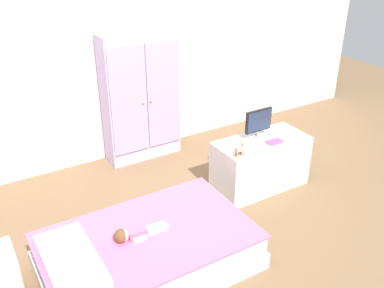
# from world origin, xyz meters

# --- Properties ---
(ground_plane) EXTENTS (10.00, 10.00, 0.02)m
(ground_plane) POSITION_xyz_m (0.00, 0.00, -0.01)
(ground_plane) COLOR brown
(back_wall) EXTENTS (6.40, 0.05, 2.70)m
(back_wall) POSITION_xyz_m (0.00, 1.57, 1.35)
(back_wall) COLOR silver
(back_wall) RESTS_ON ground_plane
(bed) EXTENTS (1.48, 0.93, 0.29)m
(bed) POSITION_xyz_m (-0.58, -0.17, 0.14)
(bed) COLOR white
(bed) RESTS_ON ground_plane
(pillow) EXTENTS (0.32, 0.66, 0.05)m
(pillow) POSITION_xyz_m (-1.12, -0.17, 0.31)
(pillow) COLOR white
(pillow) RESTS_ON bed
(doll) EXTENTS (0.39, 0.14, 0.10)m
(doll) POSITION_xyz_m (-0.69, -0.14, 0.33)
(doll) COLOR #D6668E
(doll) RESTS_ON bed
(wardrobe) EXTENTS (0.77, 0.30, 1.33)m
(wardrobe) POSITION_xyz_m (0.12, 1.39, 0.66)
(wardrobe) COLOR silver
(wardrobe) RESTS_ON ground_plane
(tv_stand) EXTENTS (0.87, 0.41, 0.49)m
(tv_stand) POSITION_xyz_m (0.80, 0.28, 0.24)
(tv_stand) COLOR silver
(tv_stand) RESTS_ON ground_plane
(tv_monitor) EXTENTS (0.28, 0.10, 0.27)m
(tv_monitor) POSITION_xyz_m (0.80, 0.35, 0.64)
(tv_monitor) COLOR #99999E
(tv_monitor) RESTS_ON tv_stand
(rocking_horse_toy) EXTENTS (0.11, 0.04, 0.13)m
(rocking_horse_toy) POSITION_xyz_m (0.45, 0.15, 0.55)
(rocking_horse_toy) COLOR #8E6642
(rocking_horse_toy) RESTS_ON tv_stand
(book_purple) EXTENTS (0.15, 0.09, 0.01)m
(book_purple) POSITION_xyz_m (0.86, 0.18, 0.49)
(book_purple) COLOR #8E51B2
(book_purple) RESTS_ON tv_stand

